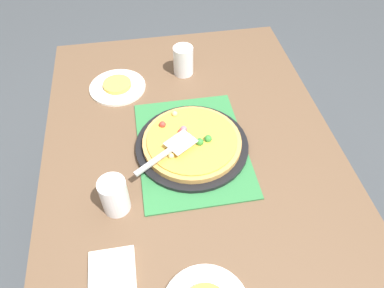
# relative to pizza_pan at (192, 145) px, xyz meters

# --- Properties ---
(ground_plane) EXTENTS (8.00, 8.00, 0.00)m
(ground_plane) POSITION_rel_pizza_pan_xyz_m (0.00, 0.00, -0.76)
(ground_plane) COLOR #3D4247
(dining_table) EXTENTS (1.40, 1.00, 0.75)m
(dining_table) POSITION_rel_pizza_pan_xyz_m (0.00, 0.00, -0.12)
(dining_table) COLOR brown
(dining_table) RESTS_ON ground_plane
(placemat) EXTENTS (0.48, 0.36, 0.01)m
(placemat) POSITION_rel_pizza_pan_xyz_m (0.00, 0.00, -0.01)
(placemat) COLOR #2D753D
(placemat) RESTS_ON dining_table
(pizza_pan) EXTENTS (0.38, 0.38, 0.01)m
(pizza_pan) POSITION_rel_pizza_pan_xyz_m (0.00, 0.00, 0.00)
(pizza_pan) COLOR black
(pizza_pan) RESTS_ON placemat
(pizza) EXTENTS (0.33, 0.33, 0.05)m
(pizza) POSITION_rel_pizza_pan_xyz_m (-0.00, -0.00, 0.02)
(pizza) COLOR tan
(pizza) RESTS_ON pizza_pan
(plate_far_right) EXTENTS (0.22, 0.22, 0.01)m
(plate_far_right) POSITION_rel_pizza_pan_xyz_m (-0.36, -0.24, -0.01)
(plate_far_right) COLOR white
(plate_far_right) RESTS_ON dining_table
(served_slice_right) EXTENTS (0.11, 0.11, 0.02)m
(served_slice_right) POSITION_rel_pizza_pan_xyz_m (-0.36, -0.24, 0.01)
(served_slice_right) COLOR #EAB747
(served_slice_right) RESTS_ON plate_far_right
(cup_far) EXTENTS (0.08, 0.08, 0.12)m
(cup_far) POSITION_rel_pizza_pan_xyz_m (0.19, -0.26, 0.05)
(cup_far) COLOR white
(cup_far) RESTS_ON dining_table
(cup_corner) EXTENTS (0.08, 0.08, 0.12)m
(cup_corner) POSITION_rel_pizza_pan_xyz_m (-0.41, 0.03, 0.05)
(cup_corner) COLOR white
(cup_corner) RESTS_ON dining_table
(pizza_server) EXTENTS (0.17, 0.21, 0.01)m
(pizza_server) POSITION_rel_pizza_pan_xyz_m (0.06, -0.08, 0.05)
(pizza_server) COLOR silver
(pizza_server) RESTS_ON pizza
(napkin_stack) EXTENTS (0.12, 0.12, 0.02)m
(napkin_stack) POSITION_rel_pizza_pan_xyz_m (0.39, -0.28, -0.01)
(napkin_stack) COLOR white
(napkin_stack) RESTS_ON dining_table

